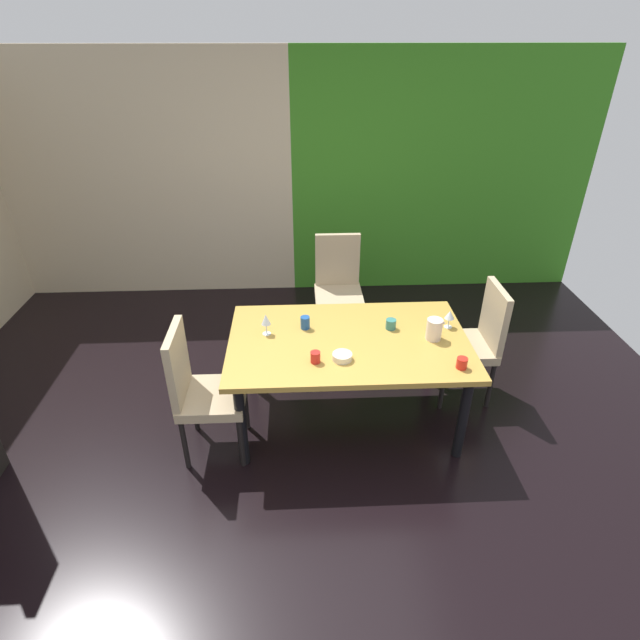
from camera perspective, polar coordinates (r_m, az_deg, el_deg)
The scene contains 15 objects.
ground_plane at distance 3.69m, azimuth -1.81°, elevation -15.35°, with size 6.29×5.55×0.02m, color black.
back_panel_interior at distance 5.70m, azimuth -19.50°, elevation 14.78°, with size 3.09×0.10×2.51m, color beige.
garden_window_panel at distance 5.69m, azimuth 13.73°, elevation 15.59°, with size 3.20×0.10×2.51m, color #357D1E.
dining_table at distance 3.59m, azimuth 3.26°, elevation -3.24°, with size 1.70×1.06×0.72m.
chair_head_far at distance 4.73m, azimuth 2.08°, elevation 4.19°, with size 0.44×0.45×0.99m.
chair_right_far at distance 4.09m, azimuth 17.36°, elevation -1.93°, with size 0.44×0.44×0.97m.
chair_left_near at distance 3.48m, azimuth -13.65°, elevation -7.46°, with size 0.44×0.44×0.99m.
wine_glass_near_window at distance 3.75m, azimuth 14.60°, elevation 0.53°, with size 0.07×0.07×0.14m.
wine_glass_south at distance 3.56m, azimuth -6.20°, elevation 0.00°, with size 0.07×0.07×0.16m.
serving_bowl_front at distance 3.32m, azimuth 2.55°, elevation -4.20°, with size 0.13×0.13×0.05m, color beige.
cup_east at distance 3.65m, azimuth -1.71°, elevation -0.30°, with size 0.07×0.07×0.09m, color #1D488D.
cup_corner at distance 3.29m, azimuth -0.53°, elevation -4.26°, with size 0.07×0.07×0.08m, color red.
cup_left at distance 3.68m, azimuth 8.10°, elevation -0.47°, with size 0.08×0.08×0.07m, color #34746C.
cup_center at distance 3.36m, azimuth 15.91°, elevation -4.76°, with size 0.07×0.07×0.07m, color red.
pitcher_near_shelf at distance 3.60m, azimuth 12.93°, elevation -1.01°, with size 0.13×0.11×0.16m.
Camera 1 is at (-0.01, -2.57, 2.63)m, focal length 28.00 mm.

